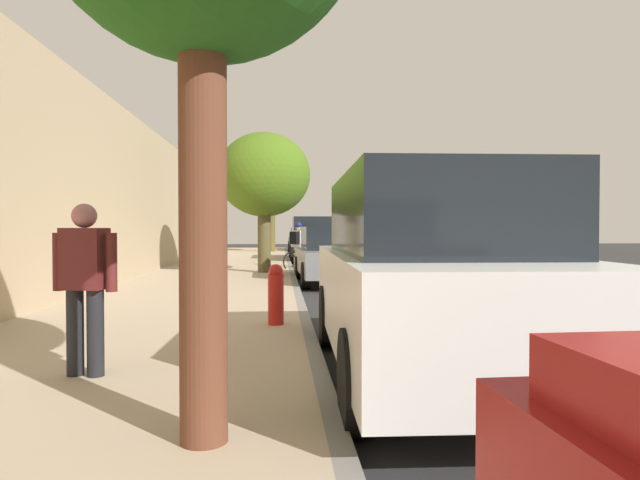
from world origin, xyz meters
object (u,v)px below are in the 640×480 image
(cyclist_with_backpack, at_px, (298,241))
(street_tree_mid_block, at_px, (264,176))
(parked_sedan_grey_mid, at_px, (332,255))
(parked_suv_white_far, at_px, (427,274))
(parked_suv_black_second, at_px, (311,239))
(pedestrian_on_phone, at_px, (85,280))
(parked_sedan_green_nearest, at_px, (303,240))
(street_tree_near_cyclist, at_px, (272,192))
(fire_hydrant, at_px, (276,294))
(bicycle_at_curb, at_px, (304,260))

(cyclist_with_backpack, xyz_separation_m, street_tree_mid_block, (1.10, 2.37, 2.05))
(parked_sedan_grey_mid, height_order, parked_suv_white_far, parked_suv_white_far)
(parked_suv_black_second, distance_m, cyclist_with_backpack, 5.31)
(parked_suv_black_second, xyz_separation_m, pedestrian_on_phone, (3.17, 19.26, -0.02))
(parked_suv_black_second, bearing_deg, cyclist_with_backpack, 81.41)
(parked_sedan_green_nearest, distance_m, parked_sedan_grey_mid, 20.09)
(street_tree_mid_block, bearing_deg, street_tree_near_cyclist, -90.00)
(pedestrian_on_phone, bearing_deg, parked_suv_black_second, -99.36)
(parked_suv_black_second, xyz_separation_m, parked_suv_white_far, (-0.03, 19.05, 0.00))
(street_tree_near_cyclist, bearing_deg, parked_suv_black_second, 103.87)
(parked_suv_black_second, height_order, parked_sedan_grey_mid, parked_suv_black_second)
(street_tree_mid_block, relative_size, fire_hydrant, 5.08)
(cyclist_with_backpack, bearing_deg, parked_sedan_green_nearest, -93.17)
(bicycle_at_curb, height_order, fire_hydrant, fire_hydrant)
(bicycle_at_curb, bearing_deg, parked_sedan_grey_mid, 97.82)
(street_tree_near_cyclist, bearing_deg, bicycle_at_curb, 95.63)
(parked_sedan_grey_mid, relative_size, street_tree_mid_block, 1.04)
(parked_sedan_green_nearest, xyz_separation_m, pedestrian_on_phone, (3.24, 29.56, 0.26))
(parked_sedan_green_nearest, distance_m, fire_hydrant, 27.07)
(parked_sedan_green_nearest, bearing_deg, fire_hydrant, 86.74)
(parked_suv_black_second, distance_m, fire_hydrant, 16.80)
(cyclist_with_backpack, height_order, fire_hydrant, cyclist_with_backpack)
(fire_hydrant, bearing_deg, street_tree_mid_block, -87.37)
(parked_sedan_green_nearest, height_order, street_tree_near_cyclist, street_tree_near_cyclist)
(bicycle_at_curb, height_order, pedestrian_on_phone, pedestrian_on_phone)
(bicycle_at_curb, distance_m, street_tree_near_cyclist, 13.79)
(fire_hydrant, bearing_deg, bicycle_at_curb, -94.63)
(parked_sedan_green_nearest, distance_m, street_tree_near_cyclist, 4.36)
(parked_suv_black_second, bearing_deg, bicycle_at_curb, 84.20)
(parked_suv_white_far, bearing_deg, parked_sedan_grey_mid, -89.71)
(parked_suv_black_second, relative_size, street_tree_mid_block, 1.10)
(cyclist_with_backpack, bearing_deg, bicycle_at_curb, 116.61)
(cyclist_with_backpack, bearing_deg, pedestrian_on_phone, 80.36)
(parked_suv_white_far, height_order, street_tree_mid_block, street_tree_mid_block)
(street_tree_mid_block, distance_m, fire_hydrant, 9.47)
(cyclist_with_backpack, distance_m, street_tree_near_cyclist, 13.20)
(parked_sedan_green_nearest, height_order, street_tree_mid_block, street_tree_mid_block)
(parked_sedan_grey_mid, xyz_separation_m, street_tree_mid_block, (1.88, -2.18, 2.34))
(pedestrian_on_phone, relative_size, fire_hydrant, 1.86)
(parked_suv_white_far, xyz_separation_m, street_tree_near_cyclist, (1.92, -26.71, 2.59))
(cyclist_with_backpack, distance_m, fire_hydrant, 11.52)
(street_tree_mid_block, distance_m, pedestrian_on_phone, 11.90)
(parked_sedan_green_nearest, distance_m, street_tree_mid_block, 18.17)
(pedestrian_on_phone, bearing_deg, street_tree_near_cyclist, -92.73)
(parked_suv_white_far, bearing_deg, street_tree_near_cyclist, -85.88)
(parked_sedan_grey_mid, distance_m, bicycle_at_curb, 4.17)
(pedestrian_on_phone, bearing_deg, parked_sedan_green_nearest, -96.26)
(parked_sedan_grey_mid, distance_m, street_tree_near_cyclist, 17.78)
(parked_sedan_grey_mid, height_order, bicycle_at_curb, parked_sedan_grey_mid)
(street_tree_near_cyclist, bearing_deg, pedestrian_on_phone, 87.27)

